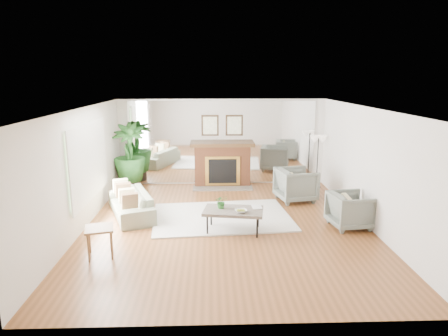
{
  "coord_description": "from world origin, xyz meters",
  "views": [
    {
      "loc": [
        -0.34,
        -8.06,
        3.12
      ],
      "look_at": [
        -0.05,
        0.6,
        1.14
      ],
      "focal_mm": 32.0,
      "sensor_mm": 36.0,
      "label": 1
    }
  ],
  "objects_px": {
    "fireplace": "(222,164)",
    "potted_ficus": "(129,155)",
    "armchair_back": "(296,185)",
    "floor_lamp": "(318,143)",
    "armchair_front": "(350,210)",
    "side_table": "(99,232)",
    "coffee_table": "(233,211)",
    "sofa": "(131,204)"
  },
  "relations": [
    {
      "from": "coffee_table",
      "to": "sofa",
      "type": "distance_m",
      "value": 2.53
    },
    {
      "from": "coffee_table",
      "to": "floor_lamp",
      "type": "bearing_deg",
      "value": 51.86
    },
    {
      "from": "fireplace",
      "to": "armchair_back",
      "type": "height_order",
      "value": "fireplace"
    },
    {
      "from": "coffee_table",
      "to": "side_table",
      "type": "height_order",
      "value": "side_table"
    },
    {
      "from": "coffee_table",
      "to": "potted_ficus",
      "type": "bearing_deg",
      "value": 130.04
    },
    {
      "from": "sofa",
      "to": "potted_ficus",
      "type": "height_order",
      "value": "potted_ficus"
    },
    {
      "from": "sofa",
      "to": "armchair_back",
      "type": "distance_m",
      "value": 4.15
    },
    {
      "from": "side_table",
      "to": "floor_lamp",
      "type": "height_order",
      "value": "floor_lamp"
    },
    {
      "from": "fireplace",
      "to": "sofa",
      "type": "xyz_separation_m",
      "value": [
        -2.18,
        -2.54,
        -0.38
      ]
    },
    {
      "from": "fireplace",
      "to": "coffee_table",
      "type": "relative_size",
      "value": 1.58
    },
    {
      "from": "potted_ficus",
      "to": "side_table",
      "type": "bearing_deg",
      "value": -86.09
    },
    {
      "from": "armchair_back",
      "to": "coffee_table",
      "type": "bearing_deg",
      "value": 128.49
    },
    {
      "from": "armchair_back",
      "to": "fireplace",
      "type": "bearing_deg",
      "value": 38.64
    },
    {
      "from": "potted_ficus",
      "to": "floor_lamp",
      "type": "bearing_deg",
      "value": 0.69
    },
    {
      "from": "armchair_front",
      "to": "floor_lamp",
      "type": "relative_size",
      "value": 0.55
    },
    {
      "from": "coffee_table",
      "to": "potted_ficus",
      "type": "xyz_separation_m",
      "value": [
        -2.71,
        3.23,
        0.56
      ]
    },
    {
      "from": "potted_ficus",
      "to": "floor_lamp",
      "type": "xyz_separation_m",
      "value": [
        5.3,
        0.06,
        0.29
      ]
    },
    {
      "from": "floor_lamp",
      "to": "coffee_table",
      "type": "bearing_deg",
      "value": -128.14
    },
    {
      "from": "fireplace",
      "to": "potted_ficus",
      "type": "relative_size",
      "value": 1.09
    },
    {
      "from": "fireplace",
      "to": "armchair_back",
      "type": "distance_m",
      "value": 2.4
    },
    {
      "from": "side_table",
      "to": "armchair_back",
      "type": "bearing_deg",
      "value": 37.15
    },
    {
      "from": "armchair_back",
      "to": "armchair_front",
      "type": "height_order",
      "value": "armchair_back"
    },
    {
      "from": "fireplace",
      "to": "side_table",
      "type": "relative_size",
      "value": 3.56
    },
    {
      "from": "side_table",
      "to": "floor_lamp",
      "type": "xyz_separation_m",
      "value": [
        5.01,
        4.36,
        0.83
      ]
    },
    {
      "from": "armchair_back",
      "to": "side_table",
      "type": "xyz_separation_m",
      "value": [
        -4.15,
        -3.14,
        0.03
      ]
    },
    {
      "from": "fireplace",
      "to": "armchair_front",
      "type": "xyz_separation_m",
      "value": [
        2.6,
        -3.42,
        -0.28
      ]
    },
    {
      "from": "coffee_table",
      "to": "side_table",
      "type": "relative_size",
      "value": 2.25
    },
    {
      "from": "fireplace",
      "to": "floor_lamp",
      "type": "distance_m",
      "value": 2.79
    },
    {
      "from": "fireplace",
      "to": "armchair_front",
      "type": "bearing_deg",
      "value": -52.76
    },
    {
      "from": "armchair_back",
      "to": "floor_lamp",
      "type": "xyz_separation_m",
      "value": [
        0.86,
        1.22,
        0.87
      ]
    },
    {
      "from": "armchair_front",
      "to": "potted_ficus",
      "type": "distance_m",
      "value": 6.06
    },
    {
      "from": "coffee_table",
      "to": "armchair_back",
      "type": "bearing_deg",
      "value": 50.23
    },
    {
      "from": "coffee_table",
      "to": "sofa",
      "type": "bearing_deg",
      "value": 155.03
    },
    {
      "from": "sofa",
      "to": "side_table",
      "type": "relative_size",
      "value": 3.35
    },
    {
      "from": "side_table",
      "to": "potted_ficus",
      "type": "height_order",
      "value": "potted_ficus"
    },
    {
      "from": "armchair_front",
      "to": "sofa",
      "type": "bearing_deg",
      "value": 71.07
    },
    {
      "from": "sofa",
      "to": "side_table",
      "type": "distance_m",
      "value": 2.14
    },
    {
      "from": "coffee_table",
      "to": "armchair_back",
      "type": "relative_size",
      "value": 1.39
    },
    {
      "from": "coffee_table",
      "to": "fireplace",
      "type": "bearing_deg",
      "value": 91.81
    },
    {
      "from": "armchair_front",
      "to": "floor_lamp",
      "type": "height_order",
      "value": "floor_lamp"
    },
    {
      "from": "fireplace",
      "to": "potted_ficus",
      "type": "distance_m",
      "value": 2.65
    },
    {
      "from": "fireplace",
      "to": "sofa",
      "type": "distance_m",
      "value": 3.36
    }
  ]
}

